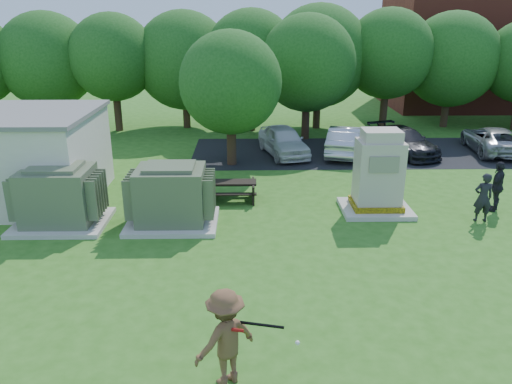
{
  "coord_description": "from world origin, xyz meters",
  "views": [
    {
      "loc": [
        -0.27,
        -11.02,
        6.7
      ],
      "look_at": [
        0.0,
        4.0,
        1.3
      ],
      "focal_mm": 35.0,
      "sensor_mm": 36.0,
      "label": 1
    }
  ],
  "objects_px": {
    "transformer_left": "(59,197)",
    "car_silver_b": "(493,140)",
    "person_walking_right": "(497,186)",
    "car_silver_a": "(345,140)",
    "generator_cabinet": "(378,177)",
    "picnic_table": "(233,188)",
    "car_white": "(283,141)",
    "transformer_right": "(171,197)",
    "batter": "(226,338)",
    "person_by_generator": "(483,197)",
    "car_dark": "(404,141)"
  },
  "relations": [
    {
      "from": "person_walking_right",
      "to": "car_silver_a",
      "type": "height_order",
      "value": "person_walking_right"
    },
    {
      "from": "transformer_left",
      "to": "batter",
      "type": "xyz_separation_m",
      "value": [
        5.8,
        -7.69,
        0.02
      ]
    },
    {
      "from": "transformer_right",
      "to": "generator_cabinet",
      "type": "relative_size",
      "value": 1.01
    },
    {
      "from": "person_by_generator",
      "to": "car_silver_b",
      "type": "distance_m",
      "value": 9.99
    },
    {
      "from": "transformer_left",
      "to": "generator_cabinet",
      "type": "relative_size",
      "value": 1.01
    },
    {
      "from": "batter",
      "to": "person_by_generator",
      "type": "xyz_separation_m",
      "value": [
        8.36,
        7.74,
        -0.14
      ]
    },
    {
      "from": "transformer_right",
      "to": "car_dark",
      "type": "relative_size",
      "value": 0.67
    },
    {
      "from": "transformer_left",
      "to": "car_silver_a",
      "type": "height_order",
      "value": "transformer_left"
    },
    {
      "from": "person_walking_right",
      "to": "car_silver_b",
      "type": "relative_size",
      "value": 0.39
    },
    {
      "from": "generator_cabinet",
      "to": "person_walking_right",
      "type": "distance_m",
      "value": 4.3
    },
    {
      "from": "batter",
      "to": "car_silver_b",
      "type": "xyz_separation_m",
      "value": [
        12.89,
        16.64,
        -0.35
      ]
    },
    {
      "from": "car_silver_a",
      "to": "car_silver_b",
      "type": "height_order",
      "value": "car_silver_a"
    },
    {
      "from": "picnic_table",
      "to": "person_walking_right",
      "type": "bearing_deg",
      "value": -7.45
    },
    {
      "from": "car_white",
      "to": "person_walking_right",
      "type": "bearing_deg",
      "value": -61.33
    },
    {
      "from": "person_walking_right",
      "to": "car_white",
      "type": "relative_size",
      "value": 0.43
    },
    {
      "from": "batter",
      "to": "generator_cabinet",
      "type": "bearing_deg",
      "value": -155.31
    },
    {
      "from": "transformer_left",
      "to": "car_white",
      "type": "height_order",
      "value": "transformer_left"
    },
    {
      "from": "transformer_left",
      "to": "car_silver_b",
      "type": "bearing_deg",
      "value": 25.6
    },
    {
      "from": "generator_cabinet",
      "to": "car_silver_b",
      "type": "distance_m",
      "value": 11.19
    },
    {
      "from": "car_white",
      "to": "transformer_right",
      "type": "bearing_deg",
      "value": -130.81
    },
    {
      "from": "car_silver_b",
      "to": "transformer_right",
      "type": "bearing_deg",
      "value": 36.64
    },
    {
      "from": "transformer_right",
      "to": "batter",
      "type": "height_order",
      "value": "transformer_right"
    },
    {
      "from": "transformer_right",
      "to": "person_walking_right",
      "type": "relative_size",
      "value": 1.64
    },
    {
      "from": "transformer_right",
      "to": "batter",
      "type": "xyz_separation_m",
      "value": [
        2.1,
        -7.69,
        0.02
      ]
    },
    {
      "from": "picnic_table",
      "to": "car_dark",
      "type": "height_order",
      "value": "car_dark"
    },
    {
      "from": "person_walking_right",
      "to": "car_dark",
      "type": "bearing_deg",
      "value": -133.91
    },
    {
      "from": "transformer_right",
      "to": "car_silver_b",
      "type": "bearing_deg",
      "value": 30.86
    },
    {
      "from": "car_white",
      "to": "batter",
      "type": "bearing_deg",
      "value": -111.95
    },
    {
      "from": "car_white",
      "to": "car_silver_a",
      "type": "distance_m",
      "value": 3.08
    },
    {
      "from": "person_walking_right",
      "to": "car_dark",
      "type": "distance_m",
      "value": 7.73
    },
    {
      "from": "batter",
      "to": "car_silver_b",
      "type": "bearing_deg",
      "value": -163.17
    },
    {
      "from": "person_by_generator",
      "to": "car_dark",
      "type": "xyz_separation_m",
      "value": [
        -0.1,
        8.62,
        -0.2
      ]
    },
    {
      "from": "transformer_right",
      "to": "car_white",
      "type": "bearing_deg",
      "value": 63.36
    },
    {
      "from": "person_by_generator",
      "to": "car_white",
      "type": "relative_size",
      "value": 0.4
    },
    {
      "from": "car_silver_a",
      "to": "car_silver_b",
      "type": "distance_m",
      "value": 7.58
    },
    {
      "from": "transformer_right",
      "to": "car_white",
      "type": "height_order",
      "value": "transformer_right"
    },
    {
      "from": "picnic_table",
      "to": "car_silver_a",
      "type": "distance_m",
      "value": 8.38
    },
    {
      "from": "person_by_generator",
      "to": "car_silver_b",
      "type": "relative_size",
      "value": 0.37
    },
    {
      "from": "picnic_table",
      "to": "batter",
      "type": "bearing_deg",
      "value": -89.39
    },
    {
      "from": "generator_cabinet",
      "to": "car_dark",
      "type": "relative_size",
      "value": 0.66
    },
    {
      "from": "transformer_left",
      "to": "car_silver_b",
      "type": "xyz_separation_m",
      "value": [
        18.69,
        8.96,
        -0.32
      ]
    },
    {
      "from": "car_dark",
      "to": "person_by_generator",
      "type": "bearing_deg",
      "value": -108.5
    },
    {
      "from": "transformer_left",
      "to": "car_silver_a",
      "type": "bearing_deg",
      "value": 37.84
    },
    {
      "from": "car_white",
      "to": "car_dark",
      "type": "relative_size",
      "value": 0.95
    },
    {
      "from": "picnic_table",
      "to": "person_by_generator",
      "type": "height_order",
      "value": "person_by_generator"
    },
    {
      "from": "transformer_left",
      "to": "generator_cabinet",
      "type": "height_order",
      "value": "generator_cabinet"
    },
    {
      "from": "transformer_right",
      "to": "batter",
      "type": "distance_m",
      "value": 7.97
    },
    {
      "from": "person_by_generator",
      "to": "car_dark",
      "type": "height_order",
      "value": "person_by_generator"
    },
    {
      "from": "person_by_generator",
      "to": "batter",
      "type": "bearing_deg",
      "value": 44.57
    },
    {
      "from": "transformer_left",
      "to": "car_white",
      "type": "xyz_separation_m",
      "value": [
        8.03,
        8.63,
        -0.24
      ]
    }
  ]
}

